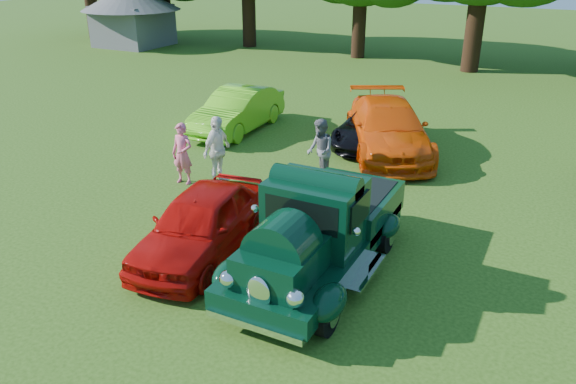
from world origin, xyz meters
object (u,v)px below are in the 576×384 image
at_px(back_car_orange, 388,128).
at_px(spectator_white, 217,151).
at_px(red_convertible, 201,223).
at_px(spectator_pink, 183,154).
at_px(gazebo, 131,8).
at_px(back_car_black, 373,127).
at_px(back_car_lime, 238,110).
at_px(hero_pickup, 320,231).
at_px(spectator_grey, 320,151).

distance_m(back_car_orange, spectator_white, 5.76).
height_order(red_convertible, spectator_pink, spectator_pink).
bearing_deg(red_convertible, gazebo, 126.07).
distance_m(back_car_black, spectator_pink, 6.65).
distance_m(back_car_lime, back_car_orange, 5.48).
height_order(red_convertible, gazebo, gazebo).
distance_m(spectator_pink, gazebo, 25.04).
distance_m(spectator_pink, spectator_white, 0.97).
bearing_deg(back_car_lime, spectator_pink, -77.88).
xyz_separation_m(hero_pickup, spectator_grey, (-1.96, 4.41, -0.01)).
relative_size(back_car_lime, spectator_grey, 2.54).
bearing_deg(spectator_white, back_car_black, -25.84).
height_order(hero_pickup, back_car_black, hero_pickup).
distance_m(red_convertible, back_car_black, 8.68).
bearing_deg(gazebo, spectator_grey, -37.83).
xyz_separation_m(hero_pickup, gazebo, (-22.67, 20.50, 1.50)).
bearing_deg(back_car_black, spectator_grey, -99.15).
height_order(red_convertible, back_car_lime, back_car_lime).
bearing_deg(spectator_white, spectator_grey, -57.54).
bearing_deg(hero_pickup, back_car_black, 101.90).
bearing_deg(spectator_pink, back_car_orange, 46.96).
bearing_deg(spectator_grey, back_car_orange, 126.54).
bearing_deg(red_convertible, back_car_orange, 71.71).
relative_size(hero_pickup, gazebo, 0.83).
relative_size(back_car_black, spectator_white, 2.21).
height_order(red_convertible, spectator_grey, spectator_grey).
xyz_separation_m(red_convertible, spectator_white, (-1.85, 3.40, 0.25)).
bearing_deg(back_car_orange, back_car_black, 114.09).
bearing_deg(hero_pickup, gazebo, 137.89).
distance_m(hero_pickup, back_car_orange, 7.69).
xyz_separation_m(back_car_lime, back_car_black, (4.79, 0.75, -0.15)).
height_order(hero_pickup, spectator_white, hero_pickup).
bearing_deg(spectator_grey, red_convertible, -43.86).
bearing_deg(back_car_orange, spectator_grey, -133.36).
distance_m(hero_pickup, red_convertible, 2.58).
bearing_deg(hero_pickup, red_convertible, -169.55).
bearing_deg(back_car_black, spectator_pink, -127.79).
distance_m(back_car_black, spectator_white, 5.88).
xyz_separation_m(spectator_pink, gazebo, (-17.40, 17.94, 1.54)).
xyz_separation_m(back_car_orange, gazebo, (-21.64, 12.88, 1.60)).
bearing_deg(spectator_white, red_convertible, -150.36).
height_order(spectator_pink, gazebo, gazebo).
bearing_deg(spectator_pink, red_convertible, -50.87).
height_order(spectator_grey, spectator_white, spectator_white).
bearing_deg(gazebo, spectator_pink, -45.87).
height_order(back_car_lime, spectator_grey, spectator_grey).
relative_size(red_convertible, gazebo, 0.66).
bearing_deg(gazebo, back_car_lime, -38.97).
relative_size(back_car_black, spectator_grey, 2.40).
bearing_deg(hero_pickup, spectator_grey, 113.99).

